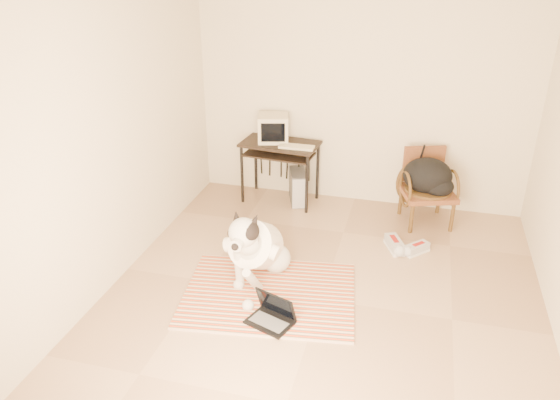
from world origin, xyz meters
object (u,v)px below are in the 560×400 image
at_px(crt_monitor, 273,128).
at_px(backpack, 429,177).
at_px(dog, 256,248).
at_px(computer_desk, 280,151).
at_px(laptop, 272,315).
at_px(rattan_chair, 427,187).
at_px(pc_tower, 298,187).

height_order(crt_monitor, backpack, crt_monitor).
height_order(dog, backpack, dog).
bearing_deg(computer_desk, backpack, -4.79).
height_order(dog, laptop, dog).
bearing_deg(rattan_chair, pc_tower, 175.89).
relative_size(computer_desk, backpack, 1.69).
bearing_deg(crt_monitor, pc_tower, -6.38).
bearing_deg(dog, pc_tower, 90.19).
xyz_separation_m(crt_monitor, backpack, (1.90, -0.21, -0.36)).
distance_m(crt_monitor, rattan_chair, 1.96).
distance_m(computer_desk, pc_tower, 0.52).
bearing_deg(crt_monitor, computer_desk, -31.80).
relative_size(dog, pc_tower, 2.57).
bearing_deg(dog, laptop, -62.06).
distance_m(laptop, pc_tower, 2.45).
bearing_deg(dog, computer_desk, 97.58).
bearing_deg(rattan_chair, crt_monitor, 175.49).
distance_m(computer_desk, crt_monitor, 0.30).
height_order(dog, crt_monitor, crt_monitor).
bearing_deg(backpack, rattan_chair, 102.29).
bearing_deg(computer_desk, pc_tower, 6.18).
distance_m(crt_monitor, pc_tower, 0.81).
relative_size(crt_monitor, backpack, 0.76).
distance_m(crt_monitor, backpack, 1.94).
distance_m(laptop, crt_monitor, 2.69).
relative_size(laptop, backpack, 0.79).
bearing_deg(laptop, crt_monitor, 105.24).
bearing_deg(backpack, laptop, -118.66).
height_order(dog, rattan_chair, rattan_chair).
height_order(crt_monitor, pc_tower, crt_monitor).
bearing_deg(backpack, crt_monitor, 173.62).
xyz_separation_m(dog, rattan_chair, (1.55, 1.67, 0.09)).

